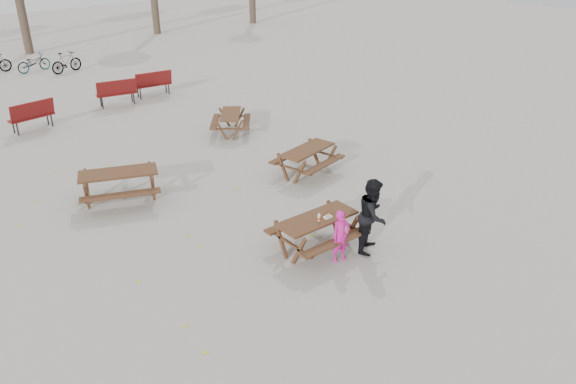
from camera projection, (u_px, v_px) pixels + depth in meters
ground at (316, 249)px, 12.29m from camera, size 80.00×80.00×0.00m
main_picnic_table at (317, 225)px, 12.03m from camera, size 1.80×1.45×0.78m
food_tray at (328, 217)px, 11.93m from camera, size 0.18×0.11×0.03m
bread_roll at (328, 215)px, 11.91m from camera, size 0.14×0.06×0.05m
soda_bottle at (319, 218)px, 11.79m from camera, size 0.07×0.07×0.17m
child at (341, 236)px, 11.62m from camera, size 0.45×0.33×1.16m
adult at (373, 215)px, 11.92m from camera, size 1.02×0.95×1.66m
picnic_table_east at (307, 161)px, 15.75m from camera, size 2.01×1.75×0.75m
picnic_table_north at (120, 187)px, 14.16m from camera, size 2.34×2.13×0.82m
picnic_table_far at (231, 123)px, 18.79m from camera, size 1.97×2.03×0.68m
park_bench_row at (59, 106)px, 19.97m from camera, size 10.70×1.89×1.03m
fallen_leaves at (267, 202)px, 14.32m from camera, size 11.00×11.00×0.01m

